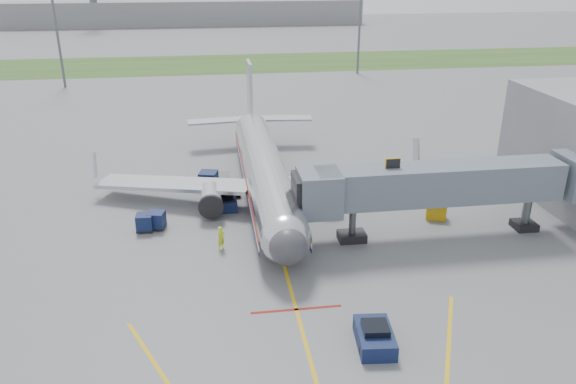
{
  "coord_description": "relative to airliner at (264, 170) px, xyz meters",
  "views": [
    {
      "loc": [
        -4.99,
        -34.43,
        21.16
      ],
      "look_at": [
        1.24,
        8.23,
        3.2
      ],
      "focal_mm": 35.0,
      "sensor_mm": 36.0,
      "label": 1
    }
  ],
  "objects": [
    {
      "name": "ground_power_cart",
      "position": [
        14.35,
        -7.25,
        -1.97
      ],
      "size": [
        2.0,
        1.66,
        1.37
      ],
      "color": "#C3900B",
      "rests_on": "ground"
    },
    {
      "name": "belt_loader",
      "position": [
        -3.69,
        -1.65,
        -2.06
      ],
      "size": [
        1.68,
        4.84,
        2.35
      ],
      "color": "#0B1133",
      "rests_on": "ground"
    },
    {
      "name": "jet_bridge",
      "position": [
        12.86,
        -10.25,
        1.82
      ],
      "size": [
        25.3,
        4.0,
        6.9
      ],
      "color": "slate",
      "rests_on": "ground"
    },
    {
      "name": "baggage_cart_c",
      "position": [
        -5.32,
        2.34,
        -1.69
      ],
      "size": [
        2.1,
        2.1,
        1.87
      ],
      "color": "#0B1133",
      "rests_on": "ground"
    },
    {
      "name": "light_mast_left",
      "position": [
        -30.0,
        54.75,
        8.13
      ],
      "size": [
        2.0,
        0.44,
        20.4
      ],
      "color": "#595B60",
      "rests_on": "ground"
    },
    {
      "name": "baggage_cart_a",
      "position": [
        -10.77,
        -6.02,
        -1.9
      ],
      "size": [
        1.41,
        1.41,
        1.47
      ],
      "color": "#0B1133",
      "rests_on": "ground"
    },
    {
      "name": "airliner",
      "position": [
        0.0,
        0.0,
        0.0
      ],
      "size": [
        32.1,
        35.67,
        10.25
      ],
      "color": "silver",
      "rests_on": "ground"
    },
    {
      "name": "light_mast_right",
      "position": [
        25.0,
        59.75,
        8.13
      ],
      "size": [
        2.0,
        0.44,
        20.4
      ],
      "color": "#595B60",
      "rests_on": "ground"
    },
    {
      "name": "ramp_worker",
      "position": [
        -4.53,
        -10.26,
        -1.67
      ],
      "size": [
        0.83,
        0.83,
        1.94
      ],
      "primitive_type": "imported",
      "rotation": [
        0.0,
        0.0,
        0.8
      ],
      "color": "#C2DD1A",
      "rests_on": "ground"
    },
    {
      "name": "pushback_tug",
      "position": [
        4.0,
        -23.5,
        -2.05
      ],
      "size": [
        2.39,
        3.58,
        1.41
      ],
      "color": "#0B1133",
      "rests_on": "ground"
    },
    {
      "name": "distant_terminal",
      "position": [
        -10.0,
        154.75,
        1.35
      ],
      "size": [
        120.0,
        14.0,
        8.0
      ],
      "primitive_type": "cube",
      "color": "slate",
      "rests_on": "ground"
    },
    {
      "name": "baggage_cart_b",
      "position": [
        -9.81,
        -5.72,
        -1.89
      ],
      "size": [
        1.64,
        1.64,
        1.49
      ],
      "color": "#0B1133",
      "rests_on": "ground"
    },
    {
      "name": "apron_markings",
      "position": [
        -0.0,
        -22.65,
        -2.64
      ],
      "size": [
        21.52,
        50.0,
        0.01
      ],
      "color": "gold",
      "rests_on": "ground"
    },
    {
      "name": "ground",
      "position": [
        -0.0,
        -15.25,
        -2.65
      ],
      "size": [
        400.0,
        400.0,
        0.0
      ],
      "primitive_type": "plane",
      "color": "#565659",
      "rests_on": "ground"
    },
    {
      "name": "grass_strip",
      "position": [
        -0.0,
        74.75,
        -2.64
      ],
      "size": [
        300.0,
        25.0,
        0.01
      ],
      "primitive_type": "cube",
      "color": "#2D4C1E",
      "rests_on": "ground"
    }
  ]
}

